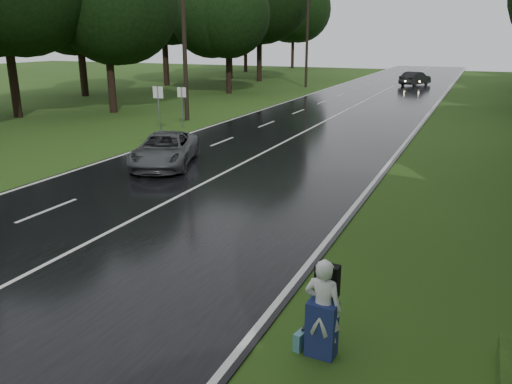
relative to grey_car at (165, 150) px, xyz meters
The scene contains 14 objects.
ground 8.97m from the grey_car, 71.36° to the right, with size 160.00×160.00×0.00m, color #2A4B16.
road 11.90m from the grey_car, 76.08° to the left, with size 12.00×140.00×0.04m, color black.
lane_center 11.90m from the grey_car, 76.08° to the left, with size 0.12×140.00×0.01m, color silver.
grey_car is the anchor object (origin of this frame).
far_car 42.56m from the grey_car, 83.37° to the left, with size 1.58×4.54×1.50m, color black.
hitchhiker 14.33m from the grey_car, 45.76° to the right, with size 0.68×0.62×1.81m.
suitcase 14.03m from the grey_car, 46.57° to the right, with size 0.14×0.48×0.34m, color teal.
utility_pole_mid 12.49m from the grey_car, 116.89° to the left, with size 1.80×0.28×9.17m, color black, non-canonical shape.
utility_pole_far 36.13m from the grey_car, 98.99° to the left, with size 1.80×0.28×10.26m, color black, non-canonical shape.
road_sign_a 7.48m from the grey_car, 125.69° to the left, with size 0.64×0.10×2.68m, color white, non-canonical shape.
road_sign_b 9.55m from the grey_car, 117.13° to the left, with size 0.58×0.10×2.42m, color white, non-canonical shape.
tree_left_d 17.27m from the grey_car, 135.87° to the left, with size 8.30×8.30×12.97m, color black, non-canonical shape.
tree_left_e 28.80m from the grey_car, 111.31° to the left, with size 8.12×8.12×12.68m, color black, non-canonical shape.
tree_left_f 42.82m from the grey_car, 108.09° to the left, with size 11.14×11.14×17.40m, color black, non-canonical shape.
Camera 1 is at (9.20, -9.30, 5.33)m, focal length 35.81 mm.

